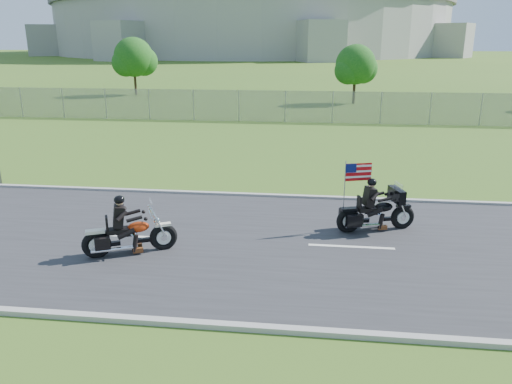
# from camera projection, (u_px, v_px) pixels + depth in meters

# --- Properties ---
(ground) EXTENTS (420.00, 420.00, 0.00)m
(ground) POSITION_uv_depth(u_px,v_px,m) (199.00, 241.00, 13.32)
(ground) COLOR #32551A
(ground) RESTS_ON ground
(road) EXTENTS (120.00, 8.00, 0.04)m
(road) POSITION_uv_depth(u_px,v_px,m) (199.00, 240.00, 13.31)
(road) COLOR #28282B
(road) RESTS_ON ground
(curb_north) EXTENTS (120.00, 0.18, 0.12)m
(curb_north) POSITION_uv_depth(u_px,v_px,m) (226.00, 194.00, 17.15)
(curb_north) COLOR #9E9B93
(curb_north) RESTS_ON ground
(curb_south) EXTENTS (120.00, 0.18, 0.12)m
(curb_south) POSITION_uv_depth(u_px,v_px,m) (151.00, 321.00, 9.46)
(curb_south) COLOR #9E9B93
(curb_south) RESTS_ON ground
(fence) EXTENTS (60.00, 0.03, 2.00)m
(fence) POSITION_uv_depth(u_px,v_px,m) (194.00, 105.00, 32.56)
(fence) COLOR gray
(fence) RESTS_ON ground
(stadium) EXTENTS (140.40, 140.40, 29.20)m
(stadium) POSITION_uv_depth(u_px,v_px,m) (253.00, 6.00, 172.23)
(stadium) COLOR #A3A099
(stadium) RESTS_ON ground
(tree_fence_near) EXTENTS (3.52, 3.28, 4.75)m
(tree_fence_near) POSITION_uv_depth(u_px,v_px,m) (356.00, 67.00, 40.24)
(tree_fence_near) COLOR #382316
(tree_fence_near) RESTS_ON ground
(tree_fence_mid) EXTENTS (3.96, 3.69, 5.30)m
(tree_fence_mid) POSITION_uv_depth(u_px,v_px,m) (134.00, 59.00, 46.22)
(tree_fence_mid) COLOR #382316
(tree_fence_mid) RESTS_ON ground
(motorcycle_lead) EXTENTS (2.20, 1.21, 1.58)m
(motorcycle_lead) POSITION_uv_depth(u_px,v_px,m) (129.00, 236.00, 12.35)
(motorcycle_lead) COLOR black
(motorcycle_lead) RESTS_ON ground
(motorcycle_follow) EXTENTS (2.25, 1.08, 1.92)m
(motorcycle_follow) POSITION_uv_depth(u_px,v_px,m) (376.00, 213.00, 13.86)
(motorcycle_follow) COLOR black
(motorcycle_follow) RESTS_ON ground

